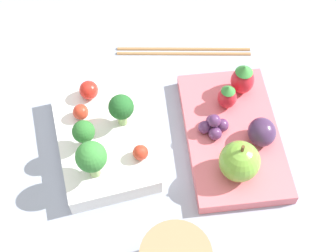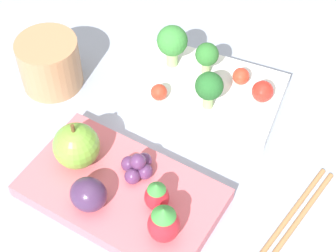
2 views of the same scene
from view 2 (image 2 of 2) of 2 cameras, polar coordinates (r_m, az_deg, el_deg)
name	(u,v)px [view 2 (image 2 of 2)]	position (r m, az deg, el deg)	size (l,w,h in m)	color
ground_plane	(173,147)	(0.66, 0.53, -2.10)	(4.00, 4.00, 0.00)	#939EB2
bento_box_savoury	(209,94)	(0.70, 4.14, 3.29)	(0.19, 0.14, 0.03)	white
bento_box_fruit	(122,193)	(0.62, -4.73, -6.76)	(0.21, 0.13, 0.02)	#DB6670
broccoli_floret_0	(209,87)	(0.65, 4.20, 3.96)	(0.03, 0.03, 0.05)	#93B770
broccoli_floret_1	(172,42)	(0.69, 0.43, 8.52)	(0.04, 0.04, 0.06)	#93B770
broccoli_floret_2	(207,55)	(0.69, 3.98, 7.17)	(0.03, 0.03, 0.04)	#93B770
cherry_tomato_0	(263,91)	(0.68, 9.59, 3.49)	(0.03, 0.03, 0.03)	red
cherry_tomato_1	(159,92)	(0.67, -0.92, 3.45)	(0.02, 0.02, 0.02)	red
cherry_tomato_2	(241,76)	(0.69, 7.43, 5.04)	(0.02, 0.02, 0.02)	red
apple	(76,146)	(0.62, -9.29, -2.01)	(0.05, 0.05, 0.06)	#70A838
strawberry_0	(157,196)	(0.58, -1.15, -7.11)	(0.03, 0.03, 0.04)	red
strawberry_1	(164,223)	(0.56, -0.43, -9.85)	(0.03, 0.03, 0.05)	red
plum	(88,194)	(0.59, -8.08, -6.90)	(0.04, 0.04, 0.04)	#42284C
grape_cluster	(138,167)	(0.61, -3.04, -4.18)	(0.04, 0.04, 0.03)	#562D5B
drinking_cup	(50,63)	(0.72, -11.93, 6.26)	(0.08, 0.08, 0.07)	tan
chopsticks_pair	(280,236)	(0.61, 11.30, -10.95)	(0.05, 0.21, 0.01)	#A37547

